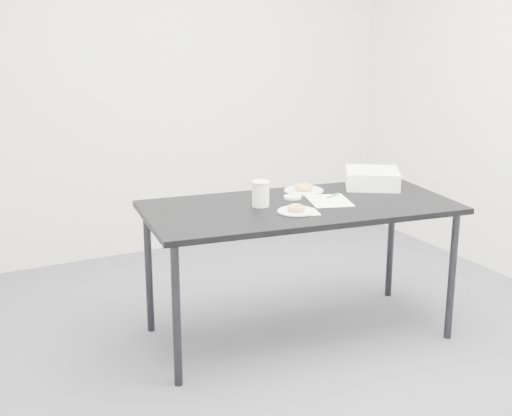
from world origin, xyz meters
name	(u,v)px	position (x,y,z in m)	size (l,w,h in m)	color
floor	(281,351)	(0.00, 0.00, 0.00)	(4.00, 4.00, 0.00)	#505156
wall_back	(150,77)	(0.00, 2.00, 1.35)	(4.00, 0.02, 2.70)	white
table	(300,215)	(0.19, 0.15, 0.73)	(1.81, 1.03, 0.79)	black
scorecard	(329,201)	(0.38, 0.14, 0.79)	(0.22, 0.28, 0.00)	white
logo_patch	(335,195)	(0.47, 0.22, 0.79)	(0.04, 0.04, 0.00)	green
pen	(333,196)	(0.45, 0.21, 0.79)	(0.01, 0.01, 0.13)	#0D7E8F
napkin	(305,212)	(0.13, 0.00, 0.79)	(0.14, 0.14, 0.00)	white
plate_near	(296,211)	(0.10, 0.02, 0.79)	(0.20, 0.20, 0.01)	white
donut_near	(296,208)	(0.10, 0.02, 0.81)	(0.10, 0.10, 0.03)	gold
plate_far	(304,191)	(0.37, 0.40, 0.79)	(0.23, 0.23, 0.01)	white
donut_far	(304,187)	(0.37, 0.40, 0.81)	(0.11, 0.11, 0.04)	gold
coffee_cup	(261,194)	(-0.01, 0.22, 0.86)	(0.09, 0.09, 0.14)	white
cup_lid	(293,197)	(0.23, 0.29, 0.79)	(0.10, 0.10, 0.01)	white
bakery_box	(372,178)	(0.80, 0.31, 0.84)	(0.31, 0.31, 0.10)	white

